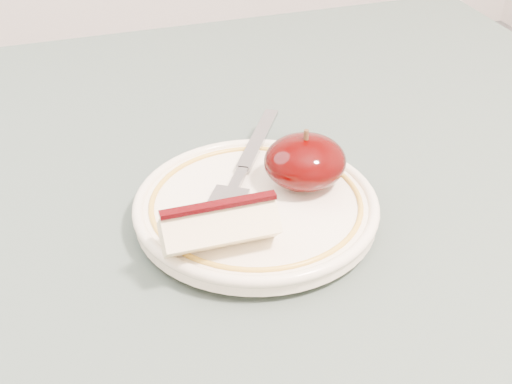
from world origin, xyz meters
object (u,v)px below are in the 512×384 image
object	(u,v)px
plate	(256,207)
fork	(243,170)
apple_half	(305,162)
table	(240,327)

from	to	relation	value
plate	fork	xyz separation A→B (m)	(0.00, 0.04, 0.01)
plate	apple_half	distance (m)	0.05
fork	apple_half	bearing A→B (deg)	-89.20
fork	plate	bearing A→B (deg)	-150.22
table	apple_half	world-z (taller)	apple_half
apple_half	fork	xyz separation A→B (m)	(-0.04, 0.03, -0.02)
table	plate	xyz separation A→B (m)	(0.02, 0.02, 0.10)
plate	fork	world-z (taller)	fork
table	apple_half	size ratio (longest dim) A/B	13.67
table	fork	size ratio (longest dim) A/B	5.06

